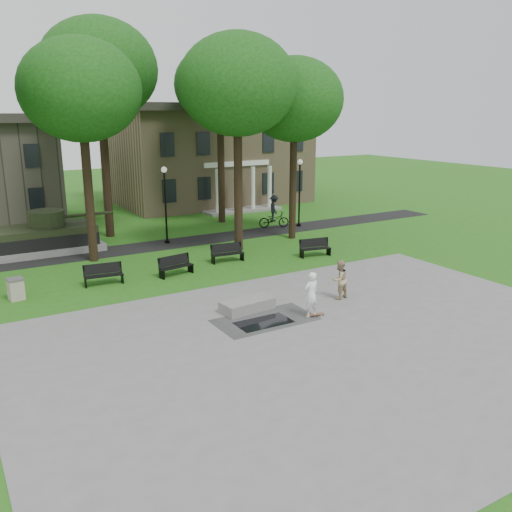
# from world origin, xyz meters

# --- Properties ---
(ground) EXTENTS (120.00, 120.00, 0.00)m
(ground) POSITION_xyz_m (0.00, 0.00, 0.00)
(ground) COLOR #215E16
(ground) RESTS_ON ground
(plaza) EXTENTS (22.00, 16.00, 0.02)m
(plaza) POSITION_xyz_m (0.00, -5.00, 0.01)
(plaza) COLOR gray
(plaza) RESTS_ON ground
(footpath) EXTENTS (44.00, 2.60, 0.01)m
(footpath) POSITION_xyz_m (0.00, 12.00, 0.01)
(footpath) COLOR black
(footpath) RESTS_ON ground
(building_right) EXTENTS (17.00, 12.00, 8.60)m
(building_right) POSITION_xyz_m (10.00, 26.00, 4.34)
(building_right) COLOR #9E8460
(building_right) RESTS_ON ground
(tree_1) EXTENTS (6.20, 6.20, 11.63)m
(tree_1) POSITION_xyz_m (-4.50, 10.50, 8.95)
(tree_1) COLOR black
(tree_1) RESTS_ON ground
(tree_2) EXTENTS (6.60, 6.60, 12.16)m
(tree_2) POSITION_xyz_m (3.50, 8.50, 9.32)
(tree_2) COLOR black
(tree_2) RESTS_ON ground
(tree_3) EXTENTS (6.00, 6.00, 11.19)m
(tree_3) POSITION_xyz_m (8.00, 9.50, 8.60)
(tree_3) COLOR black
(tree_3) RESTS_ON ground
(tree_4) EXTENTS (7.20, 7.20, 13.50)m
(tree_4) POSITION_xyz_m (-2.00, 16.00, 10.39)
(tree_4) COLOR black
(tree_4) RESTS_ON ground
(tree_5) EXTENTS (6.40, 6.40, 12.44)m
(tree_5) POSITION_xyz_m (6.50, 16.50, 9.67)
(tree_5) COLOR black
(tree_5) RESTS_ON ground
(lamp_mid) EXTENTS (0.36, 0.36, 4.73)m
(lamp_mid) POSITION_xyz_m (0.50, 12.30, 2.79)
(lamp_mid) COLOR black
(lamp_mid) RESTS_ON ground
(lamp_right) EXTENTS (0.36, 0.36, 4.73)m
(lamp_right) POSITION_xyz_m (10.50, 12.30, 2.79)
(lamp_right) COLOR black
(lamp_right) RESTS_ON ground
(tank_monument) EXTENTS (7.45, 3.40, 2.40)m
(tank_monument) POSITION_xyz_m (-6.46, 14.00, 0.86)
(tank_monument) COLOR gray
(tank_monument) RESTS_ON ground
(puddle) EXTENTS (2.20, 1.20, 0.00)m
(puddle) POSITION_xyz_m (-1.20, -2.01, 0.02)
(puddle) COLOR black
(puddle) RESTS_ON plaza
(concrete_block) EXTENTS (2.29, 1.21, 0.45)m
(concrete_block) POSITION_xyz_m (-1.09, -0.52, 0.24)
(concrete_block) COLOR gray
(concrete_block) RESTS_ON plaza
(skateboard) EXTENTS (0.80, 0.41, 0.07)m
(skateboard) POSITION_xyz_m (0.91, -2.47, 0.06)
(skateboard) COLOR brown
(skateboard) RESTS_ON plaza
(skateboarder) EXTENTS (0.71, 0.50, 1.84)m
(skateboarder) POSITION_xyz_m (0.75, -2.41, 0.94)
(skateboarder) COLOR white
(skateboarder) RESTS_ON plaza
(friend_watching) EXTENTS (0.93, 0.78, 1.73)m
(friend_watching) POSITION_xyz_m (3.08, -1.30, 0.88)
(friend_watching) COLOR tan
(friend_watching) RESTS_ON plaza
(cyclist) EXTENTS (2.24, 1.46, 2.30)m
(cyclist) POSITION_xyz_m (8.76, 12.88, 0.94)
(cyclist) COLOR black
(cyclist) RESTS_ON ground
(park_bench_0) EXTENTS (1.84, 0.72, 1.00)m
(park_bench_0) POSITION_xyz_m (-5.21, 6.01, 0.52)
(park_bench_0) COLOR black
(park_bench_0) RESTS_ON ground
(park_bench_1) EXTENTS (1.85, 0.85, 1.00)m
(park_bench_1) POSITION_xyz_m (-1.67, 5.67, 0.52)
(park_bench_1) COLOR black
(park_bench_1) RESTS_ON ground
(park_bench_2) EXTENTS (1.83, 0.69, 1.00)m
(park_bench_2) POSITION_xyz_m (1.70, 6.58, 0.52)
(park_bench_2) COLOR black
(park_bench_2) RESTS_ON ground
(park_bench_3) EXTENTS (1.85, 0.83, 1.00)m
(park_bench_3) POSITION_xyz_m (6.52, 5.10, 0.52)
(park_bench_3) COLOR black
(park_bench_3) RESTS_ON ground
(trash_bin) EXTENTS (0.74, 0.74, 0.96)m
(trash_bin) POSITION_xyz_m (-9.06, 5.82, 0.49)
(trash_bin) COLOR #B9AE98
(trash_bin) RESTS_ON ground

